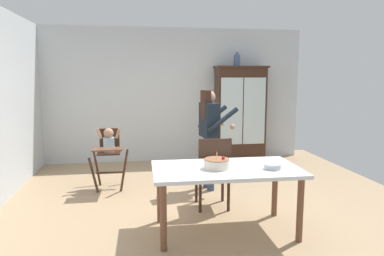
# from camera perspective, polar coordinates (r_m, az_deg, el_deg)

# --- Properties ---
(ground_plane) EXTENTS (6.24, 6.24, 0.00)m
(ground_plane) POSITION_cam_1_polar(r_m,az_deg,el_deg) (4.94, 0.59, -12.19)
(ground_plane) COLOR tan
(wall_back) EXTENTS (5.32, 0.06, 2.70)m
(wall_back) POSITION_cam_1_polar(r_m,az_deg,el_deg) (7.24, -2.88, 5.34)
(wall_back) COLOR silver
(wall_back) RESTS_ON ground_plane
(china_cabinet) EXTENTS (1.05, 0.48, 1.94)m
(china_cabinet) POSITION_cam_1_polar(r_m,az_deg,el_deg) (7.27, 7.79, 2.33)
(china_cabinet) COLOR #382116
(china_cabinet) RESTS_ON ground_plane
(ceramic_vase) EXTENTS (0.13, 0.13, 0.27)m
(ceramic_vase) POSITION_cam_1_polar(r_m,az_deg,el_deg) (7.22, 7.32, 10.90)
(ceramic_vase) COLOR #3D567F
(ceramic_vase) RESTS_ON china_cabinet
(high_chair_with_toddler) EXTENTS (0.58, 0.68, 0.95)m
(high_chair_with_toddler) POSITION_cam_1_polar(r_m,az_deg,el_deg) (5.56, -13.32, -3.05)
(high_chair_with_toddler) COLOR #382116
(high_chair_with_toddler) RESTS_ON ground_plane
(adult_person) EXTENTS (0.56, 0.55, 1.53)m
(adult_person) POSITION_cam_1_polar(r_m,az_deg,el_deg) (5.34, 2.84, 0.13)
(adult_person) COLOR #33425B
(adult_person) RESTS_ON ground_plane
(dining_table) EXTENTS (1.63, 0.91, 0.74)m
(dining_table) POSITION_cam_1_polar(r_m,az_deg,el_deg) (3.94, 5.52, -7.68)
(dining_table) COLOR silver
(dining_table) RESTS_ON ground_plane
(birthday_cake) EXTENTS (0.28, 0.28, 0.19)m
(birthday_cake) POSITION_cam_1_polar(r_m,az_deg,el_deg) (3.86, 4.05, -5.78)
(birthday_cake) COLOR beige
(birthday_cake) RESTS_ON dining_table
(serving_bowl) EXTENTS (0.18, 0.18, 0.05)m
(serving_bowl) POSITION_cam_1_polar(r_m,az_deg,el_deg) (3.93, 12.93, -6.12)
(serving_bowl) COLOR #B2BCC6
(serving_bowl) RESTS_ON dining_table
(dining_chair_far_side) EXTENTS (0.46, 0.46, 0.96)m
(dining_chair_far_side) POSITION_cam_1_polar(r_m,az_deg,el_deg) (4.59, 3.51, -6.54)
(dining_chair_far_side) COLOR #382116
(dining_chair_far_side) RESTS_ON ground_plane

